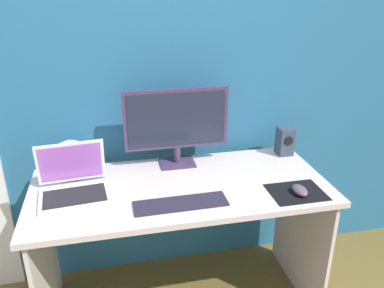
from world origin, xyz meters
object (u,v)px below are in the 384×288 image
object	(u,v)px
speaker_right	(285,141)
laptop	(74,185)
monitor	(177,123)
keyboard_external	(181,203)
mouse	(300,190)
fishbowl	(71,158)

from	to	relation	value
speaker_right	laptop	distance (m)	1.14
monitor	keyboard_external	bearing A→B (deg)	-98.19
monitor	keyboard_external	xyz separation A→B (m)	(-0.06, -0.40, -0.22)
laptop	mouse	distance (m)	1.03
keyboard_external	fishbowl	bearing A→B (deg)	139.71
laptop	keyboard_external	size ratio (longest dim) A/B	0.81
fishbowl	monitor	bearing A→B (deg)	0.75
speaker_right	fishbowl	bearing A→B (deg)	-179.67
fishbowl	mouse	size ratio (longest dim) A/B	1.87
speaker_right	keyboard_external	world-z (taller)	speaker_right
monitor	mouse	bearing A→B (deg)	-41.45
monitor	speaker_right	bearing A→B (deg)	-0.04
monitor	keyboard_external	distance (m)	0.46
speaker_right	laptop	bearing A→B (deg)	-169.66
keyboard_external	mouse	size ratio (longest dim) A/B	4.10
monitor	laptop	xyz separation A→B (m)	(-0.52, -0.21, -0.18)
keyboard_external	mouse	world-z (taller)	mouse
monitor	mouse	size ratio (longest dim) A/B	5.36
speaker_right	keyboard_external	size ratio (longest dim) A/B	0.38
keyboard_external	laptop	bearing A→B (deg)	156.20
laptop	fishbowl	bearing A→B (deg)	94.97
fishbowl	mouse	bearing A→B (deg)	-22.56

